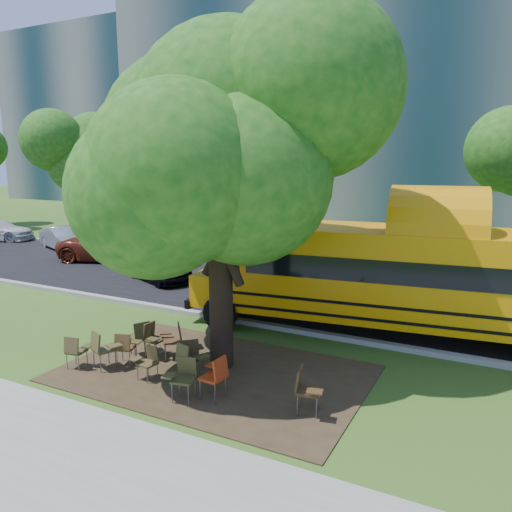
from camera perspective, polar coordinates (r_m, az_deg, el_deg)
The scene contains 30 objects.
ground at distance 12.93m, azimuth -7.53°, elevation -11.54°, with size 160.00×160.00×0.00m, color #2A4E18.
sidewalk at distance 9.72m, azimuth -25.72°, elevation -20.58°, with size 60.00×4.00×0.04m, color gray.
dirt_patch at distance 12.03m, azimuth -4.89°, elevation -13.18°, with size 7.00×4.50×0.03m, color #382819.
asphalt_road at distance 18.78m, azimuth 4.73°, elevation -4.21°, with size 80.00×8.00×0.04m, color black.
kerb_near at distance 15.30m, azimuth -1.08°, elevation -7.55°, with size 80.00×0.25×0.14m, color gray.
kerb_far at distance 22.51m, azimuth 8.74°, elevation -1.62°, with size 80.00×0.25×0.14m, color gray.
building_main at distance 48.51m, azimuth 9.61°, elevation 18.03°, with size 38.00×16.00×22.00m, color slate.
building_left at distance 67.21m, azimuth -15.31°, elevation 14.94°, with size 26.00×14.00×20.00m, color slate.
bg_tree_0 at distance 29.59m, azimuth -12.65°, elevation 10.03°, with size 5.20×5.20×7.18m.
bg_tree_1 at distance 36.56m, azimuth -20.52°, elevation 11.03°, with size 6.00×6.00×8.40m.
bg_tree_2 at distance 28.39m, azimuth 2.49°, elevation 9.53°, with size 4.80×4.80×6.62m.
main_tree at distance 11.41m, azimuth -4.25°, elevation 11.65°, with size 7.20×7.20×8.68m.
school_bus at distance 14.43m, azimuth 19.14°, elevation -2.30°, with size 12.72×4.17×3.06m.
chair_0 at distance 12.76m, azimuth -19.90°, elevation -9.95°, with size 0.56×0.57×0.84m.
chair_1 at distance 12.49m, azimuth -17.19°, elevation -9.86°, with size 0.77×0.61×0.96m.
chair_2 at distance 12.62m, azimuth -14.68°, elevation -9.86°, with size 0.57×0.63×0.84m.
chair_3 at distance 11.76m, azimuth -12.24°, elevation -11.49°, with size 0.56×0.47×0.79m.
chair_4 at distance 11.51m, azimuth -7.77°, elevation -11.47°, with size 0.69×0.54×0.90m.
chair_5 at distance 10.68m, azimuth -8.31°, elevation -13.26°, with size 0.62×0.64×0.92m.
chair_6 at distance 10.60m, azimuth -4.62°, elevation -13.21°, with size 0.57×0.65×0.96m.
chair_7 at distance 10.07m, azimuth 5.69°, elevation -14.63°, with size 0.67×0.65×0.95m.
chair_8 at distance 13.11m, azimuth -12.94°, elevation -8.71°, with size 0.61×0.78×0.93m.
chair_9 at distance 12.80m, azimuth -9.32°, elevation -9.07°, with size 0.79×0.63×0.93m.
chair_10 at distance 12.97m, azimuth -11.73°, elevation -8.98°, with size 0.52×0.59×0.90m.
chair_11 at distance 11.76m, azimuth -7.58°, elevation -10.89°, with size 0.63×0.80×0.93m.
black_car at distance 20.89m, azimuth -11.14°, elevation -1.12°, with size 1.48×3.67×1.25m, color black.
bg_car_silver at distance 29.65m, azimuth -21.23°, elevation 1.90°, with size 1.34×3.85×1.27m, color #9A9A9F.
bg_car_red at distance 25.47m, azimuth -15.89°, elevation 1.07°, with size 2.43×5.27×1.46m, color #5F1E10.
pedestrian_a at distance 31.60m, azimuth -17.42°, elevation 3.22°, with size 0.68×0.45×1.87m, color navy.
pedestrian_b at distance 33.78m, azimuth -18.53°, elevation 3.38°, with size 0.77×0.60×1.58m, color #82684E.
Camera 1 is at (6.89, -9.77, 4.94)m, focal length 35.00 mm.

